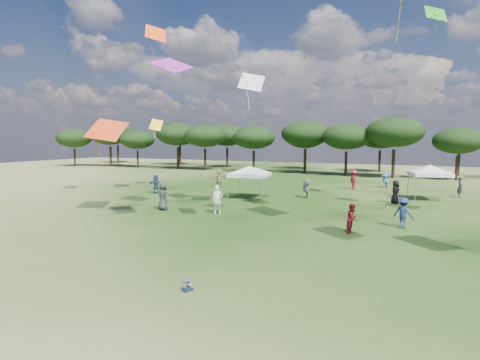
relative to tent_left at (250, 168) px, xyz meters
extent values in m
plane|color=#284715|center=(6.13, -21.24, -2.54)|extent=(140.00, 140.00, 0.00)
cylinder|color=black|center=(-42.97, 21.77, -0.99)|extent=(0.35, 0.35, 3.09)
ellipsoid|color=black|center=(-42.97, 21.77, 2.41)|extent=(6.01, 6.01, 3.24)
cylinder|color=black|center=(-36.69, 23.86, -0.78)|extent=(0.40, 0.40, 3.51)
ellipsoid|color=black|center=(-36.69, 23.86, 3.08)|extent=(6.82, 6.82, 3.68)
cylinder|color=black|center=(-30.83, 23.86, -1.08)|extent=(0.33, 0.33, 2.92)
ellipsoid|color=black|center=(-30.83, 23.86, 2.13)|extent=(5.67, 5.67, 3.06)
cylinder|color=black|center=(-22.93, 24.05, -0.79)|extent=(0.40, 0.40, 3.49)
ellipsoid|color=black|center=(-22.93, 24.05, 3.05)|extent=(6.79, 6.79, 3.66)
cylinder|color=black|center=(-17.79, 23.78, -0.88)|extent=(0.38, 0.38, 3.32)
ellipsoid|color=black|center=(-17.79, 23.78, 2.77)|extent=(6.44, 6.44, 3.47)
cylinder|color=black|center=(-9.38, 23.06, -0.97)|extent=(0.36, 0.36, 3.14)
ellipsoid|color=black|center=(-9.38, 23.06, 2.49)|extent=(6.11, 6.11, 3.29)
cylinder|color=black|center=(-2.26, 24.57, -0.81)|extent=(0.40, 0.40, 3.46)
ellipsoid|color=black|center=(-2.26, 24.57, 3.00)|extent=(6.73, 6.73, 3.63)
cylinder|color=black|center=(3.55, 23.39, -0.94)|extent=(0.37, 0.37, 3.21)
ellipsoid|color=black|center=(3.55, 23.39, 2.60)|extent=(6.24, 6.24, 3.36)
cylinder|color=black|center=(9.39, 22.94, -0.76)|extent=(0.41, 0.41, 3.56)
ellipsoid|color=black|center=(9.39, 22.94, 3.15)|extent=(6.91, 6.91, 3.73)
cylinder|color=black|center=(16.32, 23.27, -1.10)|extent=(0.33, 0.33, 2.88)
ellipsoid|color=black|center=(16.32, 23.27, 2.07)|extent=(5.60, 5.60, 3.02)
cylinder|color=black|center=(-42.80, 32.56, -0.76)|extent=(0.41, 0.41, 3.56)
ellipsoid|color=black|center=(-42.80, 32.56, 3.16)|extent=(6.92, 6.92, 3.73)
cylinder|color=black|center=(-27.96, 32.32, -0.73)|extent=(0.41, 0.41, 3.62)
ellipsoid|color=black|center=(-27.96, 32.32, 3.25)|extent=(7.03, 7.03, 3.79)
cylinder|color=black|center=(-17.27, 30.33, -0.86)|extent=(0.39, 0.39, 3.37)
ellipsoid|color=black|center=(-17.27, 30.33, 2.85)|extent=(6.54, 6.54, 3.53)
cylinder|color=black|center=(-4.39, 32.08, -0.98)|extent=(0.36, 0.36, 3.11)
ellipsoid|color=black|center=(-4.39, 32.08, 2.44)|extent=(6.05, 6.05, 3.26)
cylinder|color=black|center=(6.96, 31.29, -0.94)|extent=(0.37, 0.37, 3.20)
ellipsoid|color=black|center=(6.96, 31.29, 2.58)|extent=(6.21, 6.21, 3.35)
cylinder|color=black|center=(16.95, 30.10, -1.04)|extent=(0.34, 0.34, 2.99)
ellipsoid|color=black|center=(16.95, 30.10, 2.25)|extent=(5.81, 5.81, 3.13)
cylinder|color=gray|center=(-1.26, -1.51, -1.55)|extent=(0.06, 0.06, 1.99)
cylinder|color=gray|center=(1.51, -1.26, -1.55)|extent=(0.06, 0.06, 1.99)
cylinder|color=gray|center=(-1.51, 1.26, -1.55)|extent=(0.06, 0.06, 1.99)
cylinder|color=gray|center=(1.26, 1.51, -1.55)|extent=(0.06, 0.06, 1.99)
cube|color=white|center=(0.00, 0.00, -0.60)|extent=(3.20, 3.20, 0.25)
pyramid|color=white|center=(0.00, 0.00, 0.12)|extent=(5.97, 5.97, 0.60)
cylinder|color=gray|center=(12.37, 3.35, -1.46)|extent=(0.06, 0.06, 2.16)
cylinder|color=gray|center=(14.94, 3.97, -1.46)|extent=(0.06, 0.06, 2.16)
cylinder|color=gray|center=(11.75, 5.92, -1.46)|extent=(0.06, 0.06, 2.16)
cylinder|color=gray|center=(14.31, 6.54, -1.46)|extent=(0.06, 0.06, 2.16)
cube|color=white|center=(13.34, 4.95, -0.43)|extent=(3.38, 3.38, 0.25)
pyramid|color=white|center=(13.34, 4.95, 0.30)|extent=(5.55, 5.55, 0.60)
cube|color=#161E31|center=(6.14, -19.25, -2.47)|extent=(0.24, 0.24, 0.15)
cube|color=#161E31|center=(6.11, -19.09, -2.50)|extent=(0.12, 0.19, 0.08)
cube|color=#161E31|center=(6.24, -19.13, -2.50)|extent=(0.12, 0.19, 0.08)
cube|color=white|center=(6.14, -19.25, -2.30)|extent=(0.22, 0.18, 0.20)
cylinder|color=white|center=(6.04, -19.16, -2.30)|extent=(0.11, 0.20, 0.12)
cylinder|color=white|center=(6.27, -19.23, -2.30)|extent=(0.11, 0.20, 0.12)
sphere|color=#E0B293|center=(6.14, -19.25, -2.17)|extent=(0.13, 0.13, 0.13)
cone|color=#4B70AF|center=(6.14, -19.25, -2.14)|extent=(0.22, 0.22, 0.02)
cylinder|color=#4B70AF|center=(6.14, -19.25, -2.11)|extent=(0.15, 0.15, 0.06)
imported|color=#2A2B2E|center=(15.68, 7.77, -1.66)|extent=(0.45, 0.66, 1.77)
imported|color=beige|center=(-3.11, 9.52, -1.68)|extent=(1.00, 1.06, 1.72)
imported|color=navy|center=(11.99, -6.44, -1.69)|extent=(1.25, 0.99, 1.70)
imported|color=#434247|center=(4.11, 2.29, -1.69)|extent=(1.23, 2.16, 1.70)
imported|color=#948651|center=(-5.73, 5.53, -1.58)|extent=(1.71, 1.61, 1.92)
imported|color=#A51B2B|center=(6.82, 9.60, -1.59)|extent=(1.35, 1.37, 1.90)
imported|color=#2A2A2E|center=(-3.27, -7.41, -1.58)|extent=(1.11, 0.93, 1.93)
imported|color=navy|center=(-8.84, -0.70, -1.70)|extent=(1.64, 0.83, 1.69)
imported|color=black|center=(11.02, 2.25, -1.65)|extent=(0.97, 1.03, 1.78)
imported|color=maroon|center=(9.66, -8.83, -1.76)|extent=(0.75, 0.87, 1.56)
imported|color=silver|center=(0.74, -6.96, -1.61)|extent=(0.78, 0.81, 1.87)
imported|color=#2B6081|center=(9.42, 12.59, -1.76)|extent=(1.29, 1.95, 1.56)
plane|color=red|center=(-5.28, -10.34, 2.92)|extent=(3.10, 3.19, 1.63)
plane|color=#FF4F15|center=(-6.11, -3.95, 10.34)|extent=(2.29, 2.70, 1.77)
plane|color=purple|center=(-1.51, -8.69, 6.89)|extent=(2.63, 2.35, 1.52)
plane|color=green|center=(13.15, 0.78, 10.67)|extent=(1.84, 1.95, 1.58)
plane|color=yellow|center=(-11.19, 2.70, 3.70)|extent=(1.51, 1.66, 1.33)
plane|color=silver|center=(2.61, -5.74, 5.99)|extent=(2.11, 2.15, 1.52)
camera|label=1|loc=(12.95, -29.84, 2.39)|focal=30.00mm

